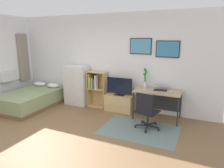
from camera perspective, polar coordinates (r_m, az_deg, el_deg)
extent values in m
plane|color=brown|center=(4.31, -15.32, -15.68)|extent=(7.20, 7.20, 0.00)
cube|color=white|center=(5.89, -0.85, 6.34)|extent=(6.12, 0.06, 2.70)
cube|color=black|center=(5.46, 8.12, 10.57)|extent=(0.59, 0.02, 0.42)
cube|color=#4C93B7|center=(5.45, 8.09, 10.57)|extent=(0.55, 0.01, 0.38)
cube|color=black|center=(5.31, 15.51, 9.54)|extent=(0.59, 0.02, 0.42)
cube|color=teal|center=(5.30, 15.49, 9.53)|extent=(0.55, 0.01, 0.38)
cube|color=white|center=(6.91, -28.43, 6.62)|extent=(0.02, 1.03, 1.48)
cube|color=silver|center=(6.92, -28.50, 6.62)|extent=(0.01, 0.95, 1.40)
cube|color=gray|center=(7.32, -23.84, 6.80)|extent=(0.05, 0.40, 1.54)
cube|color=silver|center=(6.90, -27.48, 2.09)|extent=(0.20, 0.52, 0.30)
cube|color=slate|center=(4.70, 7.83, -12.73)|extent=(1.70, 1.20, 0.01)
cube|color=brown|center=(6.57, -21.91, -5.53)|extent=(1.32, 1.97, 0.10)
cube|color=#8C9E6B|center=(6.51, -22.09, -3.58)|extent=(1.28, 1.93, 0.37)
ellipsoid|color=white|center=(7.14, -19.81, 0.04)|extent=(0.45, 0.29, 0.14)
ellipsoid|color=white|center=(6.77, -16.32, -0.37)|extent=(0.45, 0.29, 0.14)
cube|color=silver|center=(6.26, -9.91, -0.35)|extent=(0.71, 0.42, 1.21)
cube|color=silver|center=(6.22, -10.86, -5.08)|extent=(0.67, 0.01, 0.22)
sphere|color=#A59E8C|center=(6.21, -10.95, -5.12)|extent=(0.03, 0.03, 0.03)
cube|color=silver|center=(6.15, -10.96, -2.95)|extent=(0.67, 0.01, 0.22)
sphere|color=#A59E8C|center=(6.14, -11.05, -2.99)|extent=(0.03, 0.03, 0.03)
cube|color=silver|center=(6.09, -11.06, -0.78)|extent=(0.67, 0.01, 0.22)
sphere|color=#A59E8C|center=(6.08, -11.14, -0.81)|extent=(0.03, 0.03, 0.03)
cube|color=silver|center=(6.04, -11.16, 1.44)|extent=(0.67, 0.01, 0.22)
sphere|color=#A59E8C|center=(6.03, -11.24, 1.41)|extent=(0.03, 0.03, 0.03)
cube|color=silver|center=(6.00, -11.26, 3.69)|extent=(0.67, 0.01, 0.22)
sphere|color=#A59E8C|center=(5.99, -11.35, 3.66)|extent=(0.03, 0.03, 0.03)
cube|color=tan|center=(6.12, -6.43, -1.28)|extent=(0.02, 0.30, 1.06)
cube|color=tan|center=(5.86, -1.87, -1.83)|extent=(0.02, 0.30, 1.06)
cube|color=tan|center=(6.14, -4.12, -6.28)|extent=(0.56, 0.30, 0.02)
cube|color=tan|center=(5.98, -4.20, -1.35)|extent=(0.52, 0.30, 0.02)
cube|color=tan|center=(5.87, -4.28, 3.39)|extent=(0.52, 0.30, 0.02)
cube|color=tan|center=(6.11, -3.54, -1.24)|extent=(0.56, 0.01, 1.06)
cube|color=#1E519E|center=(6.02, -6.41, 0.63)|extent=(0.02, 0.21, 0.38)
cube|color=gold|center=(5.98, -6.32, 0.83)|extent=(0.03, 0.17, 0.43)
cube|color=gold|center=(6.00, -5.93, 0.34)|extent=(0.03, 0.22, 0.32)
cube|color=#2D8C4C|center=(5.97, -5.69, 0.33)|extent=(0.03, 0.18, 0.34)
cube|color=gold|center=(5.97, -5.22, 0.31)|extent=(0.03, 0.23, 0.33)
cube|color=black|center=(5.93, -5.07, 0.63)|extent=(0.02, 0.19, 0.41)
cube|color=#1E519E|center=(5.94, -4.73, 0.07)|extent=(0.04, 0.22, 0.29)
cube|color=white|center=(5.88, -4.51, 0.54)|extent=(0.03, 0.17, 0.41)
cube|color=tan|center=(5.72, 2.14, -5.36)|extent=(0.79, 0.40, 0.46)
cube|color=tan|center=(5.54, 1.33, -5.97)|extent=(0.79, 0.01, 0.02)
cube|color=black|center=(5.63, 2.08, -3.08)|extent=(0.28, 0.16, 0.02)
cube|color=black|center=(5.62, 2.08, -2.73)|extent=(0.06, 0.04, 0.05)
cube|color=black|center=(5.56, 2.10, -0.46)|extent=(0.74, 0.02, 0.44)
cube|color=black|center=(5.55, 2.06, -0.48)|extent=(0.71, 0.01, 0.41)
cube|color=tan|center=(5.16, 12.88, -2.02)|extent=(1.15, 0.65, 0.03)
cube|color=#2D2D30|center=(5.13, 6.01, -6.18)|extent=(0.03, 0.03, 0.71)
cube|color=#2D2D30|center=(4.92, 18.18, -7.65)|extent=(0.03, 0.03, 0.71)
cube|color=#2D2D30|center=(5.66, 7.93, -4.36)|extent=(0.03, 0.03, 0.71)
cube|color=#2D2D30|center=(5.47, 18.91, -5.59)|extent=(0.03, 0.03, 0.71)
cube|color=#2D2D30|center=(5.55, 13.38, -4.58)|extent=(1.09, 0.02, 0.50)
cylinder|color=#232326|center=(4.72, 13.12, -12.56)|extent=(0.05, 0.05, 0.05)
cube|color=#232326|center=(4.76, 11.57, -11.76)|extent=(0.28, 0.09, 0.02)
cylinder|color=#232326|center=(5.01, 12.30, -10.95)|extent=(0.05, 0.05, 0.05)
cube|color=#232326|center=(4.90, 11.20, -10.96)|extent=(0.17, 0.26, 0.02)
cylinder|color=#232326|center=(5.05, 8.53, -10.59)|extent=(0.05, 0.05, 0.05)
cube|color=#232326|center=(4.92, 9.27, -10.77)|extent=(0.21, 0.23, 0.02)
cylinder|color=#232326|center=(4.79, 6.63, -11.92)|extent=(0.05, 0.05, 0.05)
cube|color=#232326|center=(4.79, 8.34, -11.44)|extent=(0.27, 0.14, 0.02)
cylinder|color=#232326|center=(4.57, 9.46, -13.26)|extent=(0.05, 0.05, 0.05)
cube|color=#232326|center=(4.68, 9.76, -12.08)|extent=(0.06, 0.28, 0.02)
cylinder|color=#232326|center=(4.74, 10.11, -9.58)|extent=(0.04, 0.04, 0.30)
cube|color=black|center=(4.68, 10.19, -7.72)|extent=(0.52, 0.52, 0.03)
cube|color=black|center=(4.43, 9.16, -5.59)|extent=(0.39, 0.12, 0.45)
cube|color=#B7B7BC|center=(5.17, 13.53, -1.80)|extent=(0.39, 0.29, 0.01)
cube|color=black|center=(5.16, 13.53, -1.73)|extent=(0.36, 0.26, 0.00)
cube|color=#B7B7BC|center=(5.29, 13.70, -0.16)|extent=(0.38, 0.27, 0.07)
cube|color=black|center=(5.28, 13.69, -0.16)|extent=(0.36, 0.25, 0.06)
ellipsoid|color=silver|center=(5.08, 16.32, -2.12)|extent=(0.06, 0.10, 0.03)
cylinder|color=silver|center=(5.43, 9.33, -0.08)|extent=(0.09, 0.09, 0.16)
cylinder|color=#3D8438|center=(5.39, 9.55, 1.39)|extent=(0.01, 0.01, 0.35)
sphere|color=#308B2C|center=(5.36, 9.63, 3.24)|extent=(0.07, 0.07, 0.07)
cylinder|color=#3D8438|center=(5.40, 9.43, 1.73)|extent=(0.01, 0.01, 0.41)
sphere|color=#308B2C|center=(5.37, 9.51, 3.89)|extent=(0.07, 0.07, 0.07)
cylinder|color=#3D8438|center=(5.41, 9.18, 1.18)|extent=(0.01, 0.01, 0.31)
sphere|color=#308B2C|center=(5.38, 9.24, 2.77)|extent=(0.07, 0.07, 0.07)
cylinder|color=#3D8438|center=(5.37, 9.27, 1.81)|extent=(0.01, 0.01, 0.44)
sphere|color=#308B2C|center=(5.34, 9.36, 4.11)|extent=(0.07, 0.07, 0.07)
cylinder|color=silver|center=(5.21, 9.17, -1.51)|extent=(0.06, 0.06, 0.01)
cylinder|color=silver|center=(5.20, 9.19, -0.95)|extent=(0.01, 0.01, 0.10)
cone|color=silver|center=(5.18, 9.23, -0.01)|extent=(0.07, 0.07, 0.07)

